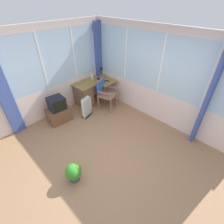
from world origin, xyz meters
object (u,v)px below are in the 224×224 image
object	(u,v)px
tv_remote	(107,81)
wooden_armchair	(104,90)
desk_lamp	(101,71)
tv_on_stand	(58,111)
potted_plant	(74,172)
desk	(85,94)
spray_bottle	(92,76)
space_heater	(87,107)

from	to	relation	value
tv_remote	wooden_armchair	bearing A→B (deg)	179.24
desk_lamp	tv_on_stand	bearing A→B (deg)	-178.32
tv_on_stand	potted_plant	size ratio (longest dim) A/B	1.92
tv_remote	desk	bearing A→B (deg)	123.01
tv_remote	wooden_armchair	size ratio (longest dim) A/B	0.15
tv_remote	desk_lamp	bearing A→B (deg)	60.93
desk	desk_lamp	bearing A→B (deg)	-5.16
desk	desk_lamp	world-z (taller)	desk_lamp
desk	tv_remote	bearing A→B (deg)	-26.35
desk_lamp	wooden_armchair	distance (m)	0.70
desk	tv_remote	distance (m)	0.84
desk	spray_bottle	distance (m)	0.64
spray_bottle	tv_on_stand	xyz separation A→B (m)	(-1.52, -0.23, -0.52)
desk	desk_lamp	size ratio (longest dim) A/B	3.09
tv_on_stand	wooden_armchair	bearing A→B (deg)	-16.62
tv_on_stand	space_heater	size ratio (longest dim) A/B	1.24
spray_bottle	tv_remote	bearing A→B (deg)	-61.64
spray_bottle	potted_plant	bearing A→B (deg)	-137.42
spray_bottle	wooden_armchair	xyz separation A→B (m)	(-0.10, -0.66, -0.23)
desk_lamp	potted_plant	size ratio (longest dim) A/B	0.99
tv_remote	tv_on_stand	distance (m)	1.83
tv_remote	potted_plant	distance (m)	3.13
tv_on_stand	space_heater	distance (m)	0.83
desk_lamp	spray_bottle	world-z (taller)	desk_lamp
spray_bottle	desk_lamp	bearing A→B (deg)	-36.93
desk_lamp	space_heater	bearing A→B (deg)	-156.64
tv_on_stand	desk_lamp	bearing A→B (deg)	1.68
desk	space_heater	distance (m)	0.62
tv_on_stand	desk	bearing A→B (deg)	5.94
tv_on_stand	space_heater	bearing A→B (deg)	-28.02
tv_remote	space_heater	xyz separation A→B (m)	(-1.03, -0.16, -0.45)
tv_remote	wooden_armchair	world-z (taller)	wooden_armchair
space_heater	potted_plant	bearing A→B (deg)	-135.50
wooden_armchair	space_heater	bearing A→B (deg)	177.22
desk_lamp	tv_on_stand	world-z (taller)	desk_lamp
wooden_armchair	space_heater	xyz separation A→B (m)	(-0.69, 0.03, -0.31)
desk	potted_plant	distance (m)	2.78
desk	potted_plant	bearing A→B (deg)	-133.12
spray_bottle	wooden_armchair	bearing A→B (deg)	-98.44
wooden_armchair	tv_on_stand	xyz separation A→B (m)	(-1.42, 0.42, -0.28)
spray_bottle	tv_on_stand	distance (m)	1.62
desk_lamp	tv_remote	size ratio (longest dim) A/B	2.72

